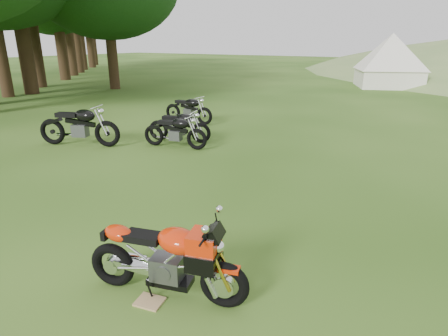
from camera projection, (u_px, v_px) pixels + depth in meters
The scene contains 9 objects.
ground at pixel (215, 231), 5.43m from camera, with size 120.00×120.00×0.00m, color #1F430E.
treeline at pixel (100, 78), 27.49m from camera, with size 28.00×32.00×14.00m, color black, non-canonical shape.
sport_motorcycle at pixel (165, 253), 3.90m from camera, with size 1.72×0.43×1.03m, color red, non-canonical shape.
plywood_board at pixel (150, 302), 3.94m from camera, with size 0.28×0.23×0.02m, color tan.
vintage_moto_a at pixel (179, 125), 10.06m from camera, with size 1.71×0.40×0.90m, color black, non-canonical shape.
vintage_moto_b at pixel (175, 131), 9.49m from camera, with size 1.70×0.39×0.89m, color black, non-canonical shape.
vintage_moto_c at pixel (79, 125), 9.63m from camera, with size 2.13×0.49×1.12m, color black, non-canonical shape.
vintage_moto_d at pixel (188, 109), 12.37m from camera, with size 1.79×0.42×0.94m, color black, non-canonical shape.
tent_left at pixel (390, 62), 21.64m from camera, with size 3.29×3.29×2.85m, color white, non-canonical shape.
Camera 1 is at (2.68, -4.04, 2.62)m, focal length 30.00 mm.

